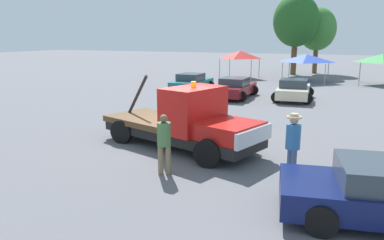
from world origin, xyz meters
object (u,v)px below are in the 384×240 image
(parked_car_cream, at_px, (294,90))
(canopy_tent_blue, at_px, (307,58))
(canopy_tent_green, at_px, (383,58))
(tree_center, at_px, (317,29))
(canopy_tent_red, at_px, (240,55))
(person_at_hood, at_px, (164,140))
(person_near_truck, at_px, (293,141))
(parked_car_maroon, at_px, (235,88))
(tree_left, at_px, (296,21))
(parked_car_teal, at_px, (192,83))
(tow_truck, at_px, (187,123))

(parked_car_cream, height_order, canopy_tent_blue, canopy_tent_blue)
(canopy_tent_green, xyz_separation_m, tree_center, (-6.18, 8.29, 2.54))
(canopy_tent_red, xyz_separation_m, canopy_tent_blue, (6.30, -0.64, -0.17))
(person_at_hood, height_order, canopy_tent_green, canopy_tent_green)
(person_near_truck, xyz_separation_m, parked_car_maroon, (-5.79, 13.27, -0.46))
(parked_car_maroon, height_order, canopy_tent_red, canopy_tent_red)
(canopy_tent_blue, relative_size, tree_left, 0.43)
(parked_car_maroon, xyz_separation_m, tree_center, (2.96, 19.82, 4.10))
(person_near_truck, height_order, parked_car_teal, person_near_truck)
(canopy_tent_green, relative_size, tree_center, 0.47)
(tow_truck, xyz_separation_m, tree_center, (1.04, 31.64, 3.79))
(parked_car_teal, distance_m, canopy_tent_red, 10.48)
(parked_car_maroon, distance_m, tree_center, 20.45)
(parked_car_teal, xyz_separation_m, tree_left, (4.81, 15.88, 4.93))
(person_at_hood, height_order, parked_car_maroon, person_at_hood)
(person_at_hood, xyz_separation_m, canopy_tent_green, (6.80, 25.90, 1.18))
(canopy_tent_blue, bearing_deg, canopy_tent_red, 174.18)
(tow_truck, xyz_separation_m, person_at_hood, (0.42, -2.55, 0.07))
(person_at_hood, bearing_deg, tree_center, 153.30)
(parked_car_maroon, xyz_separation_m, canopy_tent_green, (9.14, 11.52, 1.56))
(canopy_tent_blue, xyz_separation_m, tree_center, (-0.13, 8.63, 2.66))
(tow_truck, relative_size, canopy_tent_red, 2.10)
(parked_car_teal, distance_m, tree_left, 17.31)
(parked_car_teal, bearing_deg, tree_center, -20.64)
(canopy_tent_blue, bearing_deg, person_near_truck, -83.70)
(tow_truck, distance_m, parked_car_teal, 14.48)
(parked_car_cream, relative_size, canopy_tent_green, 1.32)
(canopy_tent_red, relative_size, tree_left, 0.38)
(parked_car_maroon, bearing_deg, canopy_tent_red, 14.37)
(parked_car_teal, xyz_separation_m, canopy_tent_blue, (6.87, 9.70, 1.45))
(canopy_tent_green, xyz_separation_m, tree_left, (-8.10, 5.84, 3.37))
(parked_car_teal, distance_m, canopy_tent_green, 16.43)
(canopy_tent_blue, bearing_deg, tree_left, 108.43)
(tow_truck, xyz_separation_m, parked_car_cream, (1.76, 12.45, -0.31))
(parked_car_maroon, relative_size, tree_left, 0.54)
(person_at_hood, bearing_deg, canopy_tent_blue, 152.65)
(canopy_tent_green, bearing_deg, tow_truck, -107.18)
(tow_truck, bearing_deg, tree_center, 105.33)
(parked_car_maroon, height_order, canopy_tent_green, canopy_tent_green)
(parked_car_teal, height_order, tree_left, tree_left)
(parked_car_cream, xyz_separation_m, canopy_tent_green, (5.46, 10.90, 1.56))
(person_near_truck, height_order, canopy_tent_red, canopy_tent_red)
(person_near_truck, bearing_deg, parked_car_teal, 88.50)
(tree_left, height_order, tree_center, tree_left)
(tree_left, bearing_deg, parked_car_teal, -106.86)
(parked_car_maroon, relative_size, canopy_tent_red, 1.44)
(tow_truck, distance_m, person_near_truck, 4.14)
(canopy_tent_green, relative_size, tree_left, 0.40)
(tow_truck, bearing_deg, canopy_tent_red, 119.45)
(person_at_hood, height_order, tree_left, tree_left)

